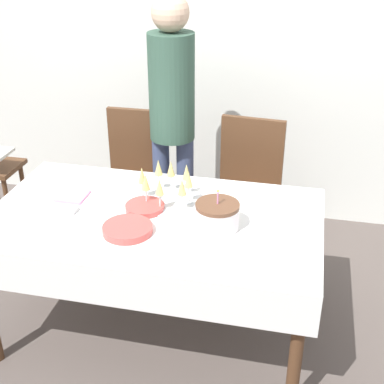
{
  "coord_description": "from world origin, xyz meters",
  "views": [
    {
      "loc": [
        0.69,
        -2.2,
        2.06
      ],
      "look_at": [
        0.18,
        0.06,
        0.86
      ],
      "focal_mm": 50.0,
      "sensor_mm": 36.0,
      "label": 1
    }
  ],
  "objects_px": {
    "plate_stack_dessert": "(145,207)",
    "champagne_tray": "(168,186)",
    "dining_chair_far_left": "(135,178)",
    "plate_stack_main": "(128,229)",
    "person_standing": "(172,107)",
    "dining_chair_far_right": "(247,189)",
    "birthday_cake": "(217,216)"
  },
  "relations": [
    {
      "from": "dining_chair_far_right",
      "to": "birthday_cake",
      "type": "xyz_separation_m",
      "value": [
        -0.04,
        -0.84,
        0.27
      ]
    },
    {
      "from": "dining_chair_far_right",
      "to": "birthday_cake",
      "type": "height_order",
      "value": "dining_chair_far_right"
    },
    {
      "from": "plate_stack_main",
      "to": "plate_stack_dessert",
      "type": "height_order",
      "value": "plate_stack_main"
    },
    {
      "from": "dining_chair_far_right",
      "to": "birthday_cake",
      "type": "bearing_deg",
      "value": -92.92
    },
    {
      "from": "birthday_cake",
      "to": "person_standing",
      "type": "bearing_deg",
      "value": 116.84
    },
    {
      "from": "dining_chair_far_left",
      "to": "champagne_tray",
      "type": "height_order",
      "value": "dining_chair_far_left"
    },
    {
      "from": "birthday_cake",
      "to": "plate_stack_dessert",
      "type": "relative_size",
      "value": 1.05
    },
    {
      "from": "dining_chair_far_right",
      "to": "champagne_tray",
      "type": "height_order",
      "value": "dining_chair_far_right"
    },
    {
      "from": "champagne_tray",
      "to": "person_standing",
      "type": "bearing_deg",
      "value": 102.4
    },
    {
      "from": "plate_stack_main",
      "to": "person_standing",
      "type": "relative_size",
      "value": 0.14
    },
    {
      "from": "dining_chair_far_left",
      "to": "plate_stack_dessert",
      "type": "bearing_deg",
      "value": -67.57
    },
    {
      "from": "plate_stack_dessert",
      "to": "champagne_tray",
      "type": "bearing_deg",
      "value": 53.23
    },
    {
      "from": "champagne_tray",
      "to": "plate_stack_main",
      "type": "bearing_deg",
      "value": -106.66
    },
    {
      "from": "plate_stack_main",
      "to": "dining_chair_far_right",
      "type": "bearing_deg",
      "value": 65.43
    },
    {
      "from": "dining_chair_far_right",
      "to": "plate_stack_main",
      "type": "relative_size",
      "value": 4.07
    },
    {
      "from": "plate_stack_dessert",
      "to": "person_standing",
      "type": "xyz_separation_m",
      "value": [
        -0.06,
        0.79,
        0.27
      ]
    },
    {
      "from": "dining_chair_far_left",
      "to": "champagne_tray",
      "type": "xyz_separation_m",
      "value": [
        0.4,
        -0.63,
        0.29
      ]
    },
    {
      "from": "dining_chair_far_left",
      "to": "dining_chair_far_right",
      "type": "xyz_separation_m",
      "value": [
        0.74,
        -0.0,
        0.0
      ]
    },
    {
      "from": "dining_chair_far_left",
      "to": "birthday_cake",
      "type": "distance_m",
      "value": 1.13
    },
    {
      "from": "plate_stack_main",
      "to": "birthday_cake",
      "type": "bearing_deg",
      "value": 18.29
    },
    {
      "from": "dining_chair_far_left",
      "to": "person_standing",
      "type": "height_order",
      "value": "person_standing"
    },
    {
      "from": "birthday_cake",
      "to": "plate_stack_main",
      "type": "height_order",
      "value": "birthday_cake"
    },
    {
      "from": "dining_chair_far_left",
      "to": "birthday_cake",
      "type": "height_order",
      "value": "dining_chair_far_left"
    },
    {
      "from": "birthday_cake",
      "to": "plate_stack_main",
      "type": "bearing_deg",
      "value": -161.71
    },
    {
      "from": "dining_chair_far_right",
      "to": "birthday_cake",
      "type": "relative_size",
      "value": 4.6
    },
    {
      "from": "birthday_cake",
      "to": "champagne_tray",
      "type": "relative_size",
      "value": 0.58
    },
    {
      "from": "plate_stack_main",
      "to": "person_standing",
      "type": "distance_m",
      "value": 1.05
    },
    {
      "from": "dining_chair_far_right",
      "to": "plate_stack_dessert",
      "type": "height_order",
      "value": "dining_chair_far_right"
    },
    {
      "from": "birthday_cake",
      "to": "champagne_tray",
      "type": "height_order",
      "value": "birthday_cake"
    },
    {
      "from": "dining_chair_far_right",
      "to": "plate_stack_dessert",
      "type": "xyz_separation_m",
      "value": [
        -0.43,
        -0.75,
        0.22
      ]
    },
    {
      "from": "plate_stack_dessert",
      "to": "plate_stack_main",
      "type": "bearing_deg",
      "value": -93.73
    },
    {
      "from": "dining_chair_far_left",
      "to": "dining_chair_far_right",
      "type": "distance_m",
      "value": 0.74
    }
  ]
}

